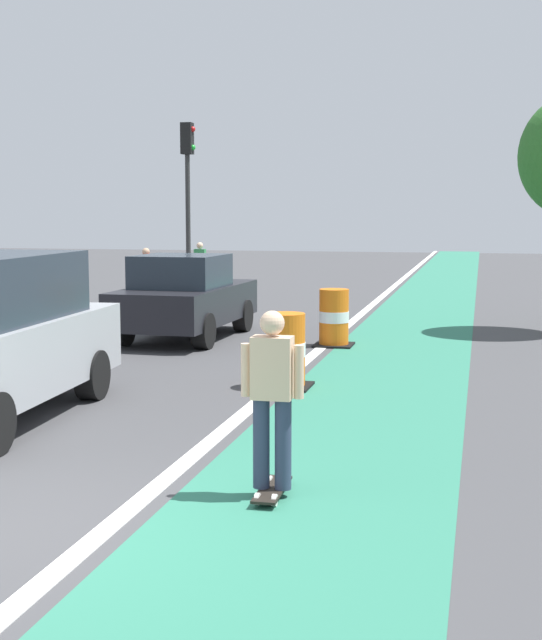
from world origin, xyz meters
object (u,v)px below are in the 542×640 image
(traffic_light_corner, at_px, (188,179))
(pedestrian_crossing, at_px, (200,266))
(traffic_barrel_mid, at_px, (334,318))
(traffic_barrel_front, at_px, (286,351))
(parked_sedan_second, at_px, (185,298))
(pedestrian_waiting, at_px, (146,276))
(skateboarder_on_lane, at_px, (272,397))

(traffic_light_corner, bearing_deg, pedestrian_crossing, 93.73)
(traffic_barrel_mid, height_order, pedestrian_crossing, pedestrian_crossing)
(traffic_light_corner, bearing_deg, traffic_barrel_mid, -55.36)
(traffic_barrel_front, xyz_separation_m, traffic_light_corner, (-5.65, 12.34, 2.97))
(parked_sedan_second, height_order, traffic_barrel_front, parked_sedan_second)
(traffic_barrel_mid, relative_size, pedestrian_crossing, 0.68)
(pedestrian_crossing, bearing_deg, traffic_barrel_mid, -58.88)
(parked_sedan_second, height_order, pedestrian_crossing, parked_sedan_second)
(pedestrian_waiting, bearing_deg, traffic_barrel_mid, -41.67)
(traffic_barrel_front, bearing_deg, skateboarder_on_lane, -78.98)
(skateboarder_on_lane, distance_m, pedestrian_waiting, 15.73)
(skateboarder_on_lane, xyz_separation_m, pedestrian_waiting, (-6.75, 14.21, -0.05))
(pedestrian_waiting, bearing_deg, pedestrian_crossing, 89.25)
(skateboarder_on_lane, distance_m, traffic_barrel_front, 5.01)
(pedestrian_crossing, bearing_deg, traffic_light_corner, -86.27)
(skateboarder_on_lane, xyz_separation_m, pedestrian_crossing, (-6.69, 18.58, -0.05))
(traffic_barrel_mid, relative_size, pedestrian_waiting, 0.68)
(skateboarder_on_lane, xyz_separation_m, traffic_barrel_front, (-0.96, 4.90, -0.38))
(traffic_light_corner, bearing_deg, parked_sedan_second, -71.93)
(parked_sedan_second, distance_m, traffic_light_corner, 8.76)
(traffic_barrel_mid, height_order, pedestrian_waiting, pedestrian_waiting)
(traffic_barrel_mid, bearing_deg, pedestrian_waiting, 138.33)
(traffic_barrel_front, height_order, pedestrian_crossing, pedestrian_crossing)
(traffic_barrel_mid, relative_size, traffic_light_corner, 0.21)
(skateboarder_on_lane, height_order, pedestrian_crossing, skateboarder_on_lane)
(skateboarder_on_lane, relative_size, traffic_light_corner, 0.33)
(parked_sedan_second, height_order, pedestrian_waiting, parked_sedan_second)
(skateboarder_on_lane, relative_size, traffic_barrel_mid, 1.55)
(traffic_barrel_mid, distance_m, pedestrian_waiting, 7.80)
(traffic_light_corner, bearing_deg, skateboarder_on_lane, -69.05)
(pedestrian_waiting, bearing_deg, skateboarder_on_lane, -64.60)
(traffic_barrel_front, bearing_deg, traffic_light_corner, 114.59)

